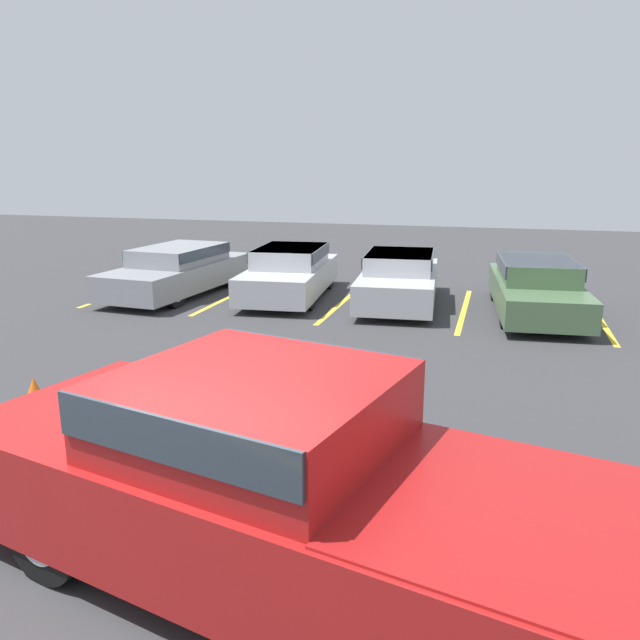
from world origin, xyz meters
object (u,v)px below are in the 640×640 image
traffic_cone (35,396)px  parked_sedan_a (178,269)px  pickup_truck (290,485)px  parked_sedan_b (290,271)px  parked_sedan_d (536,285)px  parked_sedan_c (399,277)px

traffic_cone → parked_sedan_a: bearing=104.4°
pickup_truck → traffic_cone: pickup_truck is taller
parked_sedan_a → parked_sedan_b: 2.92m
pickup_truck → parked_sedan_d: 10.54m
parked_sedan_a → traffic_cone: parked_sedan_a is taller
parked_sedan_a → traffic_cone: (1.96, -7.64, -0.44)m
pickup_truck → traffic_cone: 5.14m
pickup_truck → parked_sedan_c: bearing=107.3°
parked_sedan_c → parked_sedan_d: parked_sedan_c is taller
pickup_truck → parked_sedan_d: bearing=90.3°
parked_sedan_a → parked_sedan_c: parked_sedan_c is taller
parked_sedan_a → parked_sedan_d: (8.74, 0.22, -0.00)m
parked_sedan_a → parked_sedan_b: parked_sedan_b is taller
parked_sedan_d → traffic_cone: size_ratio=9.53×
parked_sedan_c → parked_sedan_a: bearing=-90.9°
traffic_cone → parked_sedan_c: bearing=65.3°
parked_sedan_d → traffic_cone: parked_sedan_d is taller
pickup_truck → traffic_cone: bearing=164.6°
parked_sedan_b → parked_sedan_d: (5.85, -0.19, -0.02)m
parked_sedan_c → traffic_cone: 8.85m
parked_sedan_d → parked_sedan_a: bearing=-93.5°
pickup_truck → parked_sedan_c: pickup_truck is taller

